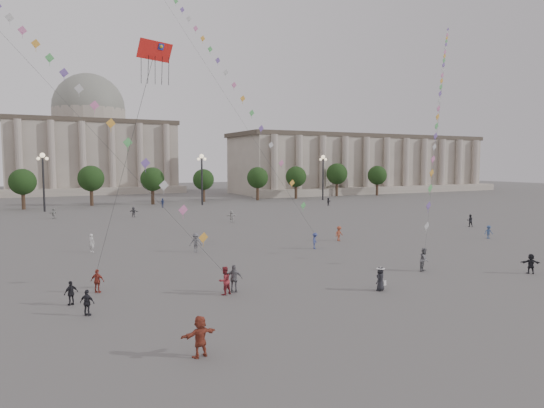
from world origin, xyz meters
name	(u,v)px	position (x,y,z in m)	size (l,w,h in m)	color
ground	(327,295)	(0.00, 0.00, 0.00)	(360.00, 360.00, 0.00)	#555250
hall_east	(363,164)	(75.00, 93.89, 8.43)	(84.00, 26.22, 17.20)	gray
hall_central	(91,145)	(0.00, 129.22, 14.23)	(48.30, 34.30, 35.50)	gray
tree_row	(121,179)	(0.00, 78.00, 5.39)	(137.12, 5.12, 8.00)	#37281B
lamp_post_mid_west	(43,171)	(-15.00, 70.00, 7.35)	(2.00, 0.90, 10.65)	#262628
lamp_post_mid_east	(202,170)	(15.00, 70.00, 7.35)	(2.00, 0.90, 10.65)	#262628
lamp_post_far_east	(323,169)	(45.00, 70.00, 7.35)	(2.00, 0.90, 10.65)	#262628
person_crowd_0	(163,203)	(6.11, 68.00, 0.93)	(1.09, 0.45, 1.86)	#38487F
person_crowd_3	(531,264)	(18.13, -2.11, 0.81)	(1.50, 0.48, 1.62)	black
person_crowd_4	(54,213)	(-14.10, 57.19, 0.84)	(1.55, 0.49, 1.67)	#AFB0AB
person_crowd_6	(196,243)	(-2.97, 19.13, 0.96)	(1.24, 0.71, 1.92)	#5B5B5F
person_crowd_7	(232,216)	(9.40, 39.99, 0.88)	(1.62, 0.52, 1.75)	beige
person_crowd_8	(339,234)	(13.76, 18.39, 0.85)	(1.09, 0.63, 1.69)	#9B432A
person_crowd_9	(328,202)	(38.00, 57.07, 0.81)	(1.50, 0.48, 1.61)	black
person_crowd_12	(134,212)	(-2.31, 53.58, 0.85)	(1.58, 0.50, 1.70)	#5B5B5F
person_crowd_13	(92,243)	(-12.23, 23.77, 0.92)	(0.67, 0.44, 1.85)	silver
person_crowd_14	(489,232)	(30.34, 11.77, 0.78)	(1.01, 0.58, 1.57)	#38507F
person_crowd_15	(470,221)	(37.06, 20.27, 0.85)	(0.83, 0.65, 1.71)	#212227
tourist_0	(97,281)	(-13.72, 7.62, 0.82)	(0.96, 0.40, 1.64)	#983529
tourist_1	(87,303)	(-14.91, 2.65, 0.77)	(0.91, 0.38, 1.55)	#222228
tourist_2	(200,336)	(-10.96, -6.08, 0.97)	(1.79, 0.57, 1.93)	#963C29
tourist_3	(234,279)	(-5.30, 3.52, 0.96)	(1.13, 0.47, 1.92)	slate
tourist_4	(71,293)	(-15.57, 5.36, 0.77)	(0.90, 0.38, 1.54)	black
kite_flyer_0	(225,281)	(-6.11, 3.26, 0.96)	(0.93, 0.73, 1.92)	maroon
kite_flyer_1	(315,241)	(8.62, 15.31, 0.84)	(1.08, 0.62, 1.68)	#3A4583
kite_flyer_2	(424,260)	(11.17, 2.48, 0.96)	(0.93, 0.73, 1.92)	slate
hat_person	(381,278)	(3.97, -0.72, 0.88)	(0.96, 0.82, 1.69)	black
dragon_kite	(154,65)	(-10.91, 1.80, 14.58)	(2.55, 3.61, 15.24)	red
kite_train_mid	(186,20)	(2.98, 40.60, 28.68)	(11.29, 47.46, 70.19)	#3F3F3F
kite_train_east	(441,85)	(33.63, 22.90, 19.52)	(42.58, 38.28, 67.09)	#3F3F3F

